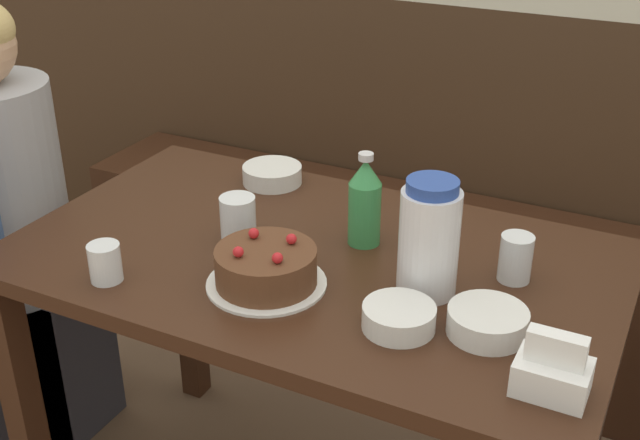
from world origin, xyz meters
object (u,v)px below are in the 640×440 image
at_px(glass_shot_small, 105,263).
at_px(napkin_holder, 553,371).
at_px(bench_seat, 435,283).
at_px(person_pale_blue_shirt, 12,246).
at_px(bowl_side_dish, 487,322).
at_px(soju_bottle, 365,201).
at_px(bowl_soup_white, 399,317).
at_px(glass_water_tall, 516,258).
at_px(water_pitcher, 429,239).
at_px(birthday_cake, 266,268).
at_px(glass_tumbler_short, 238,220).
at_px(bowl_rice_small, 272,174).

bearing_deg(glass_shot_small, napkin_holder, 2.99).
distance_m(bench_seat, person_pale_blue_shirt, 1.23).
bearing_deg(bench_seat, bowl_side_dish, -67.73).
height_order(soju_bottle, bowl_soup_white, soju_bottle).
relative_size(bench_seat, glass_water_tall, 25.95).
bearing_deg(water_pitcher, birthday_cake, -157.36).
bearing_deg(glass_water_tall, person_pale_blue_shirt, -176.47).
xyz_separation_m(soju_bottle, glass_tumbler_short, (-0.23, -0.11, -0.04)).
bearing_deg(glass_shot_small, glass_water_tall, 26.85).
relative_size(bowl_soup_white, bowl_side_dish, 0.92).
height_order(soju_bottle, napkin_holder, soju_bottle).
xyz_separation_m(bench_seat, bowl_soup_white, (0.25, -0.99, 0.54)).
relative_size(water_pitcher, napkin_holder, 2.01).
bearing_deg(glass_water_tall, glass_shot_small, -153.15).
relative_size(water_pitcher, bowl_soup_white, 1.76).
xyz_separation_m(birthday_cake, bowl_side_dish, (0.41, 0.03, -0.01)).
xyz_separation_m(bench_seat, birthday_cake, (-0.02, -0.97, 0.56)).
relative_size(bowl_side_dish, glass_shot_small, 1.84).
bearing_deg(bowl_soup_white, soju_bottle, 124.93).
distance_m(soju_bottle, glass_water_tall, 0.31).
xyz_separation_m(glass_water_tall, glass_tumbler_short, (-0.54, -0.10, 0.00)).
relative_size(bowl_soup_white, glass_shot_small, 1.70).
xyz_separation_m(napkin_holder, glass_shot_small, (-0.81, -0.04, -0.00)).
xyz_separation_m(bowl_side_dish, glass_water_tall, (-0.00, 0.19, 0.02)).
bearing_deg(glass_tumbler_short, napkin_holder, -16.49).
relative_size(napkin_holder, glass_shot_small, 1.49).
relative_size(glass_water_tall, glass_shot_small, 1.23).
xyz_separation_m(bench_seat, bowl_side_dish, (0.39, -0.94, 0.54)).
distance_m(soju_bottle, person_pale_blue_shirt, 0.98).
distance_m(bench_seat, water_pitcher, 1.09).
distance_m(birthday_cake, glass_water_tall, 0.46).
bearing_deg(bench_seat, glass_shot_small, -105.24).
distance_m(bench_seat, bowl_side_dish, 1.15).
relative_size(water_pitcher, bowl_side_dish, 1.63).
xyz_separation_m(bench_seat, water_pitcher, (0.25, -0.86, 0.63)).
distance_m(glass_tumbler_short, glass_shot_small, 0.28).
distance_m(bowl_soup_white, bowl_side_dish, 0.15).
distance_m(bowl_rice_small, glass_tumbler_short, 0.30).
xyz_separation_m(bowl_soup_white, glass_shot_small, (-0.55, -0.10, 0.02)).
bearing_deg(bowl_rice_small, bowl_side_dish, -30.91).
relative_size(soju_bottle, bowl_soup_white, 1.56).
xyz_separation_m(bowl_side_dish, person_pale_blue_shirt, (-1.24, 0.12, -0.22)).
bearing_deg(bench_seat, water_pitcher, -73.91).
xyz_separation_m(water_pitcher, bowl_soup_white, (-0.00, -0.13, -0.09)).
bearing_deg(birthday_cake, water_pitcher, 22.64).
height_order(birthday_cake, person_pale_blue_shirt, person_pale_blue_shirt).
height_order(water_pitcher, bowl_rice_small, water_pitcher).
distance_m(water_pitcher, glass_tumbler_short, 0.41).
bearing_deg(glass_shot_small, water_pitcher, 22.92).
bearing_deg(glass_shot_small, bowl_rice_small, 84.00).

